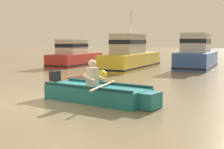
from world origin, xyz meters
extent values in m
plane|color=#7A6B4C|center=(0.00, 0.00, 0.00)|extent=(120.00, 120.00, 0.00)
cube|color=#1E727A|center=(1.25, 0.30, 0.22)|extent=(3.20, 1.42, 0.44)
cube|color=#1E727A|center=(2.97, 0.12, 0.22)|extent=(0.46, 0.64, 0.42)
cube|color=#103F43|center=(1.30, 0.81, 0.47)|extent=(3.03, 0.40, 0.08)
cube|color=#103F43|center=(1.19, -0.20, 0.47)|extent=(3.03, 0.40, 0.08)
cube|color=teal|center=(1.15, 0.31, 0.40)|extent=(0.39, 1.04, 0.06)
cylinder|color=black|center=(-0.40, 0.48, 0.27)|extent=(0.11, 0.11, 0.54)
cube|color=black|center=(-0.40, 0.48, 0.62)|extent=(0.27, 0.30, 0.32)
cube|color=beige|center=(1.10, 0.32, 0.70)|extent=(0.26, 0.36, 0.52)
sphere|color=beige|center=(1.10, 0.32, 1.08)|extent=(0.22, 0.22, 0.22)
cylinder|color=beige|center=(1.17, 0.53, 0.68)|extent=(0.43, 0.13, 0.23)
cylinder|color=beige|center=(1.12, 0.10, 0.68)|extent=(0.43, 0.13, 0.23)
cylinder|color=tan|center=(1.58, 0.12, 0.50)|extent=(0.47, 1.97, 0.06)
cube|color=#B72D28|center=(-6.70, 10.28, 0.41)|extent=(2.11, 4.86, 0.81)
cube|color=black|center=(-6.70, 10.28, 0.14)|extent=(2.15, 4.90, 0.10)
cube|color=beige|center=(-6.67, 9.86, 1.26)|extent=(1.50, 2.09, 0.90)
cube|color=black|center=(-6.67, 9.86, 1.37)|extent=(1.53, 2.13, 0.24)
cube|color=white|center=(-6.67, 9.86, 1.75)|extent=(1.57, 2.20, 0.08)
cube|color=gold|center=(-2.43, 10.16, 0.46)|extent=(2.12, 6.42, 0.92)
cube|color=black|center=(-2.43, 10.16, 0.16)|extent=(2.16, 6.46, 0.10)
cube|color=#B2ADA3|center=(-2.39, 9.59, 1.49)|extent=(1.47, 2.74, 1.13)
cube|color=black|center=(-2.39, 9.59, 1.63)|extent=(1.51, 2.77, 0.24)
cube|color=white|center=(-2.39, 9.59, 2.09)|extent=(1.55, 2.88, 0.08)
cylinder|color=silver|center=(-2.42, 10.00, 2.21)|extent=(0.10, 0.10, 2.57)
cube|color=#2D519E|center=(0.95, 12.28, 0.50)|extent=(2.32, 5.28, 1.00)
cube|color=black|center=(0.95, 12.28, 0.17)|extent=(2.36, 5.32, 0.10)
cube|color=beige|center=(0.99, 11.82, 1.54)|extent=(1.64, 2.28, 1.09)
cube|color=black|center=(0.99, 11.82, 1.68)|extent=(1.68, 2.31, 0.24)
cube|color=white|center=(0.99, 11.82, 2.13)|extent=(1.72, 2.39, 0.08)
sphere|color=yellow|center=(-1.19, 4.60, 0.22)|extent=(0.44, 0.44, 0.44)
camera|label=1|loc=(6.06, -7.34, 1.75)|focal=51.60mm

